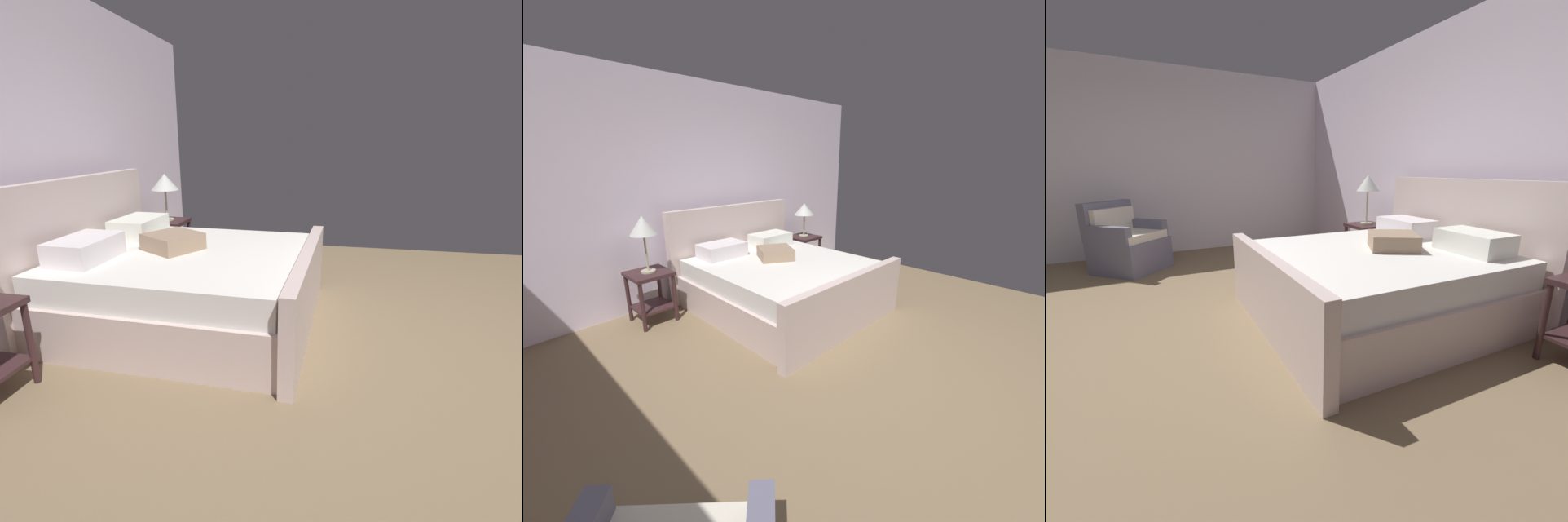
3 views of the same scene
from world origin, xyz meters
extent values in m
cube|color=#836C4F|center=(0.00, 0.00, -0.01)|extent=(6.21, 6.05, 0.02)
cube|color=white|center=(0.00, 3.09, 1.39)|extent=(6.33, 0.12, 2.78)
cube|color=white|center=(-3.17, 0.00, 1.39)|extent=(0.12, 6.17, 2.78)
cube|color=beige|center=(0.34, 1.82, 0.20)|extent=(1.89, 1.95, 0.40)
cube|color=beige|center=(0.37, 2.83, 0.61)|extent=(1.97, 0.15, 1.21)
cube|color=beige|center=(0.31, 0.82, 0.34)|extent=(1.97, 0.15, 0.68)
cube|color=white|center=(0.34, 1.82, 0.51)|extent=(1.81, 1.89, 0.22)
cube|color=white|center=(-0.06, 2.51, 0.71)|extent=(0.57, 0.37, 0.18)
cube|color=white|center=(0.77, 2.48, 0.71)|extent=(0.57, 0.37, 0.18)
cube|color=#9E8267|center=(0.37, 1.97, 0.69)|extent=(0.55, 0.55, 0.14)
cylinder|color=#382123|center=(1.45, 2.40, 0.28)|extent=(0.04, 0.04, 0.56)
cube|color=#382123|center=(-0.96, 2.66, 0.58)|extent=(0.44, 0.44, 0.04)
cube|color=#382123|center=(-0.96, 2.66, 0.18)|extent=(0.40, 0.40, 0.02)
cylinder|color=#382123|center=(-1.15, 2.47, 0.28)|extent=(0.04, 0.04, 0.56)
cylinder|color=#382123|center=(-0.77, 2.47, 0.28)|extent=(0.04, 0.04, 0.56)
cylinder|color=#382123|center=(-1.15, 2.85, 0.28)|extent=(0.04, 0.04, 0.56)
cylinder|color=#382123|center=(-0.77, 2.85, 0.28)|extent=(0.04, 0.04, 0.56)
cylinder|color=#B7B293|center=(-0.96, 2.66, 0.61)|extent=(0.16, 0.16, 0.02)
cylinder|color=#B7B293|center=(-0.96, 2.66, 0.83)|extent=(0.02, 0.02, 0.41)
cone|color=silver|center=(-0.96, 2.66, 1.13)|extent=(0.29, 0.29, 0.21)
cube|color=slate|center=(-2.24, -0.18, 0.21)|extent=(1.02, 1.02, 0.42)
cube|color=silver|center=(-2.24, -0.18, 0.47)|extent=(0.94, 0.94, 0.10)
cube|color=slate|center=(-2.46, -0.40, 0.66)|extent=(0.60, 0.59, 0.48)
cube|color=silver|center=(-2.40, -0.34, 0.64)|extent=(0.51, 0.50, 0.36)
cube|color=slate|center=(-2.02, -0.39, 0.53)|extent=(0.52, 0.54, 0.22)
cube|color=slate|center=(-2.47, 0.04, 0.53)|extent=(0.52, 0.54, 0.22)
camera|label=1|loc=(-2.71, 0.59, 1.53)|focal=27.52mm
camera|label=2|loc=(-2.43, -0.89, 1.82)|focal=22.75mm
camera|label=3|loc=(2.59, 0.00, 1.30)|focal=22.82mm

